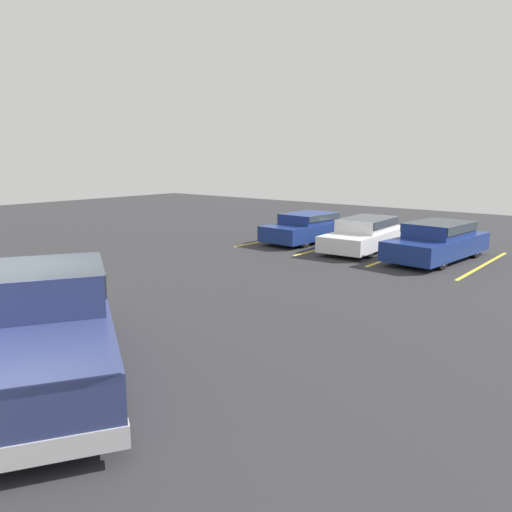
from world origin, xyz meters
The scene contains 10 objects.
ground_plane centered at (0.00, 0.00, 0.00)m, with size 60.00×60.00×0.00m, color #2D2D30.
stall_stripe_a centered at (-4.98, 13.94, 0.00)m, with size 0.12×5.46×0.01m, color yellow.
stall_stripe_b centered at (-2.12, 13.94, 0.00)m, with size 0.12×5.46×0.01m, color yellow.
stall_stripe_c centered at (0.75, 13.94, 0.00)m, with size 0.12×5.46×0.01m, color yellow.
stall_stripe_d centered at (3.62, 13.94, 0.00)m, with size 0.12×5.46×0.01m, color yellow.
pickup_truck centered at (0.83, 0.39, 0.89)m, with size 5.75×4.49×1.80m.
parked_sedan_a centered at (-3.48, 14.16, 0.64)m, with size 1.96×4.40×1.19m.
parked_sedan_b centered at (-0.72, 14.00, 0.65)m, with size 2.05×4.87×1.22m.
parked_sedan_c centered at (2.10, 13.80, 0.69)m, with size 2.21×4.81×1.31m.
wheel_stop_curb centered at (-1.81, 17.43, 0.07)m, with size 1.62×0.20×0.14m, color #B7B2A8.
Camera 1 is at (8.07, -3.21, 3.49)m, focal length 35.00 mm.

